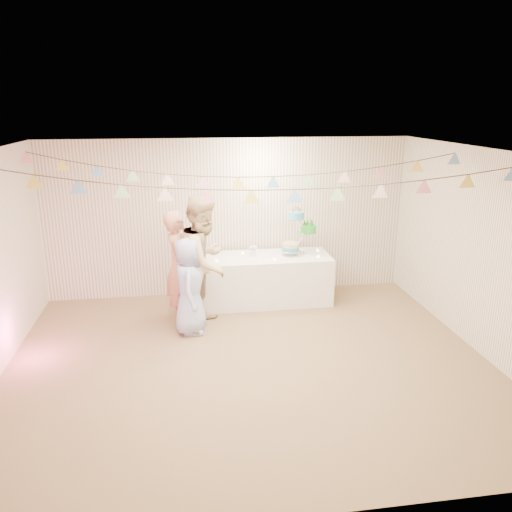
{
  "coord_description": "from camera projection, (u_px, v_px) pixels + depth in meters",
  "views": [
    {
      "loc": [
        -0.75,
        -5.56,
        3.12
      ],
      "look_at": [
        0.2,
        0.8,
        1.15
      ],
      "focal_mm": 35.0,
      "sensor_mm": 36.0,
      "label": 1
    }
  ],
  "objects": [
    {
      "name": "floor",
      "position": [
        250.0,
        362.0,
        6.28
      ],
      "size": [
        6.0,
        6.0,
        0.0
      ],
      "primitive_type": "plane",
      "color": "brown",
      "rests_on": "ground"
    },
    {
      "name": "ceiling",
      "position": [
        249.0,
        153.0,
        5.52
      ],
      "size": [
        6.0,
        6.0,
        0.0
      ],
      "primitive_type": "plane",
      "color": "white",
      "rests_on": "ground"
    },
    {
      "name": "back_wall",
      "position": [
        229.0,
        218.0,
        8.26
      ],
      "size": [
        6.0,
        6.0,
        0.0
      ],
      "primitive_type": "plane",
      "color": "white",
      "rests_on": "ground"
    },
    {
      "name": "front_wall",
      "position": [
        297.0,
        372.0,
        3.53
      ],
      "size": [
        6.0,
        6.0,
        0.0
      ],
      "primitive_type": "plane",
      "color": "white",
      "rests_on": "ground"
    },
    {
      "name": "right_wall",
      "position": [
        483.0,
        253.0,
        6.32
      ],
      "size": [
        5.0,
        5.0,
        0.0
      ],
      "primitive_type": "plane",
      "color": "white",
      "rests_on": "ground"
    },
    {
      "name": "table",
      "position": [
        266.0,
        279.0,
        8.11
      ],
      "size": [
        2.07,
        0.83,
        0.78
      ],
      "primitive_type": "cube",
      "color": "white",
      "rests_on": "floor"
    },
    {
      "name": "cake_stand",
      "position": [
        299.0,
        234.0,
        8.02
      ],
      "size": [
        0.65,
        0.38,
        0.73
      ],
      "primitive_type": null,
      "color": "silver",
      "rests_on": "table"
    },
    {
      "name": "cake_bottom",
      "position": [
        290.0,
        252.0,
        8.03
      ],
      "size": [
        0.31,
        0.31,
        0.15
      ],
      "primitive_type": null,
      "color": "teal",
      "rests_on": "cake_stand"
    },
    {
      "name": "cake_middle",
      "position": [
        308.0,
        232.0,
        8.14
      ],
      "size": [
        0.27,
        0.27,
        0.22
      ],
      "primitive_type": null,
      "color": "green",
      "rests_on": "cake_stand"
    },
    {
      "name": "cake_top_tier",
      "position": [
        296.0,
        218.0,
        7.91
      ],
      "size": [
        0.25,
        0.25,
        0.19
      ],
      "primitive_type": null,
      "color": "#40A1CB",
      "rests_on": "cake_stand"
    },
    {
      "name": "platter",
      "position": [
        229.0,
        260.0,
        7.87
      ],
      "size": [
        0.31,
        0.31,
        0.02
      ],
      "primitive_type": "cylinder",
      "color": "white",
      "rests_on": "table"
    },
    {
      "name": "posy",
      "position": [
        253.0,
        252.0,
        8.0
      ],
      "size": [
        0.15,
        0.15,
        0.17
      ],
      "primitive_type": null,
      "color": "white",
      "rests_on": "table"
    },
    {
      "name": "person_adult_a",
      "position": [
        179.0,
        267.0,
        7.28
      ],
      "size": [
        0.41,
        0.61,
        1.67
      ],
      "primitive_type": "imported",
      "rotation": [
        0.0,
        0.0,
        1.56
      ],
      "color": "tan",
      "rests_on": "floor"
    },
    {
      "name": "person_adult_b",
      "position": [
        204.0,
        262.0,
        7.1
      ],
      "size": [
        1.08,
        1.17,
        1.92
      ],
      "primitive_type": "imported",
      "rotation": [
        0.0,
        0.0,
        1.08
      ],
      "color": "tan",
      "rests_on": "floor"
    },
    {
      "name": "person_child",
      "position": [
        190.0,
        286.0,
        6.93
      ],
      "size": [
        0.51,
        0.72,
        1.39
      ],
      "primitive_type": "imported",
      "rotation": [
        0.0,
        0.0,
        1.46
      ],
      "color": "#A3B4E7",
      "rests_on": "floor"
    },
    {
      "name": "bunting_back",
      "position": [
        238.0,
        164.0,
        6.63
      ],
      "size": [
        5.6,
        1.1,
        0.4
      ],
      "primitive_type": null,
      "color": "pink",
      "rests_on": "ceiling"
    },
    {
      "name": "bunting_front",
      "position": [
        251.0,
        181.0,
        5.41
      ],
      "size": [
        5.6,
        0.9,
        0.36
      ],
      "primitive_type": null,
      "color": "#72A5E5",
      "rests_on": "ceiling"
    },
    {
      "name": "tealight_0",
      "position": [
        217.0,
        260.0,
        7.74
      ],
      "size": [
        0.04,
        0.04,
        0.03
      ],
      "primitive_type": "cylinder",
      "color": "#FFD88C",
      "rests_on": "table"
    },
    {
      "name": "tealight_1",
      "position": [
        243.0,
        253.0,
        8.11
      ],
      "size": [
        0.04,
        0.04,
        0.03
      ],
      "primitive_type": "cylinder",
      "color": "#FFD88C",
      "rests_on": "table"
    },
    {
      "name": "tealight_2",
      "position": [
        274.0,
        259.0,
        7.8
      ],
      "size": [
        0.04,
        0.04,
        0.03
      ],
      "primitive_type": "cylinder",
      "color": "#FFD88C",
      "rests_on": "table"
    },
    {
      "name": "tealight_3",
      "position": [
        284.0,
        250.0,
        8.25
      ],
      "size": [
        0.04,
        0.04,
        0.03
      ],
      "primitive_type": "cylinder",
      "color": "#FFD88C",
      "rests_on": "table"
    },
    {
      "name": "tealight_4",
      "position": [
        318.0,
        256.0,
        7.94
      ],
      "size": [
        0.04,
        0.04,
        0.03
      ],
      "primitive_type": "cylinder",
      "color": "#FFD88C",
      "rests_on": "table"
    },
    {
      "name": "tealight_5",
      "position": [
        318.0,
        250.0,
        8.26
      ],
      "size": [
        0.04,
        0.04,
        0.03
      ],
      "primitive_type": "cylinder",
      "color": "#FFD88C",
      "rests_on": "table"
    }
  ]
}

